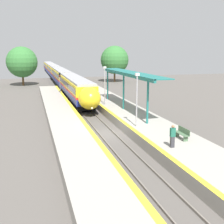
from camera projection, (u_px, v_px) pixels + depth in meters
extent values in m
plane|color=#56514C|center=(106.00, 134.00, 26.37)|extent=(120.00, 120.00, 0.00)
cube|color=slate|center=(99.00, 134.00, 26.16)|extent=(0.08, 90.00, 0.15)
cube|color=slate|center=(114.00, 132.00, 26.55)|extent=(0.08, 90.00, 0.15)
cube|color=black|center=(75.00, 97.00, 44.02)|extent=(2.43, 18.54, 0.75)
cube|color=navy|center=(75.00, 92.00, 43.85)|extent=(2.77, 20.16, 0.85)
cube|color=red|center=(75.00, 88.00, 43.73)|extent=(2.78, 20.16, 0.29)
cube|color=yellow|center=(75.00, 83.00, 43.56)|extent=(2.77, 20.16, 1.28)
cube|color=black|center=(75.00, 84.00, 43.58)|extent=(2.79, 18.54, 0.71)
cube|color=#9E9EA3|center=(75.00, 78.00, 43.40)|extent=(2.49, 20.16, 0.30)
cylinder|color=black|center=(78.00, 107.00, 36.95)|extent=(0.12, 0.91, 0.91)
cylinder|color=black|center=(89.00, 106.00, 37.34)|extent=(0.12, 0.91, 0.91)
cylinder|color=black|center=(76.00, 104.00, 39.02)|extent=(0.12, 0.91, 0.91)
cylinder|color=black|center=(86.00, 103.00, 39.40)|extent=(0.12, 0.91, 0.91)
cylinder|color=black|center=(67.00, 93.00, 48.69)|extent=(0.12, 0.91, 0.91)
cylinder|color=black|center=(75.00, 93.00, 49.08)|extent=(0.12, 0.91, 0.91)
cylinder|color=black|center=(65.00, 92.00, 50.76)|extent=(0.12, 0.91, 0.91)
cylinder|color=black|center=(73.00, 91.00, 51.14)|extent=(0.12, 0.91, 0.91)
ellipsoid|color=yellow|center=(89.00, 98.00, 33.15)|extent=(2.66, 3.40, 2.66)
ellipsoid|color=black|center=(90.00, 95.00, 32.66)|extent=(1.94, 1.98, 1.36)
sphere|color=#F9F4CC|center=(92.00, 108.00, 32.16)|extent=(0.24, 0.24, 0.24)
cube|color=black|center=(61.00, 83.00, 63.70)|extent=(2.43, 18.54, 0.75)
cube|color=navy|center=(61.00, 79.00, 63.54)|extent=(2.77, 20.16, 0.85)
cube|color=red|center=(61.00, 77.00, 63.42)|extent=(2.78, 20.16, 0.29)
cube|color=yellow|center=(61.00, 73.00, 63.25)|extent=(2.77, 20.16, 1.28)
cube|color=black|center=(61.00, 74.00, 63.26)|extent=(2.79, 18.54, 0.71)
cube|color=#9E9EA3|center=(61.00, 70.00, 63.08)|extent=(2.49, 20.16, 0.30)
cylinder|color=black|center=(61.00, 88.00, 56.64)|extent=(0.12, 0.91, 0.91)
cylinder|color=black|center=(69.00, 87.00, 57.02)|extent=(0.12, 0.91, 0.91)
cylinder|color=black|center=(60.00, 86.00, 58.70)|extent=(0.12, 0.91, 0.91)
cylinder|color=black|center=(67.00, 86.00, 59.09)|extent=(0.12, 0.91, 0.91)
cylinder|color=black|center=(56.00, 81.00, 68.38)|extent=(0.12, 0.91, 0.91)
cylinder|color=black|center=(62.00, 81.00, 68.76)|extent=(0.12, 0.91, 0.91)
cylinder|color=black|center=(55.00, 80.00, 70.44)|extent=(0.12, 0.91, 0.91)
cylinder|color=black|center=(61.00, 80.00, 70.83)|extent=(0.12, 0.91, 0.91)
cube|color=black|center=(54.00, 75.00, 83.39)|extent=(2.43, 18.54, 0.75)
cube|color=navy|center=(54.00, 73.00, 83.22)|extent=(2.77, 20.16, 0.85)
cube|color=red|center=(54.00, 71.00, 83.10)|extent=(2.78, 20.16, 0.29)
cube|color=yellow|center=(53.00, 68.00, 82.94)|extent=(2.77, 20.16, 1.28)
cube|color=black|center=(53.00, 68.00, 82.95)|extent=(2.79, 18.54, 0.71)
cube|color=#9E9EA3|center=(53.00, 65.00, 82.77)|extent=(2.49, 20.16, 0.30)
cylinder|color=black|center=(53.00, 78.00, 76.32)|extent=(0.12, 0.91, 0.91)
cylinder|color=black|center=(59.00, 78.00, 76.71)|extent=(0.12, 0.91, 0.91)
cylinder|color=black|center=(53.00, 78.00, 78.39)|extent=(0.12, 0.91, 0.91)
cylinder|color=black|center=(58.00, 77.00, 78.78)|extent=(0.12, 0.91, 0.91)
cylinder|color=black|center=(50.00, 75.00, 88.06)|extent=(0.12, 0.91, 0.91)
cylinder|color=black|center=(55.00, 75.00, 88.45)|extent=(0.12, 0.91, 0.91)
cylinder|color=black|center=(50.00, 74.00, 90.13)|extent=(0.12, 0.91, 0.91)
cylinder|color=black|center=(54.00, 74.00, 90.52)|extent=(0.12, 0.91, 0.91)
cube|color=black|center=(49.00, 71.00, 103.08)|extent=(2.43, 18.54, 0.75)
cube|color=navy|center=(49.00, 69.00, 102.91)|extent=(2.77, 20.16, 0.85)
cube|color=red|center=(49.00, 67.00, 102.79)|extent=(2.78, 20.16, 0.29)
cube|color=yellow|center=(49.00, 65.00, 102.62)|extent=(2.77, 20.16, 1.28)
cube|color=black|center=(49.00, 65.00, 102.64)|extent=(2.79, 18.54, 0.71)
cube|color=#9E9EA3|center=(49.00, 63.00, 102.46)|extent=(2.49, 20.16, 0.30)
cylinder|color=black|center=(48.00, 73.00, 96.01)|extent=(0.12, 0.91, 0.91)
cylinder|color=black|center=(53.00, 73.00, 96.40)|extent=(0.12, 0.91, 0.91)
cylinder|color=black|center=(48.00, 72.00, 98.08)|extent=(0.12, 0.91, 0.91)
cylinder|color=black|center=(52.00, 72.00, 98.46)|extent=(0.12, 0.91, 0.91)
cylinder|color=black|center=(46.00, 70.00, 107.75)|extent=(0.12, 0.91, 0.91)
cylinder|color=black|center=(50.00, 70.00, 108.14)|extent=(0.12, 0.91, 0.91)
cylinder|color=black|center=(46.00, 70.00, 109.82)|extent=(0.12, 0.91, 0.91)
cylinder|color=black|center=(50.00, 70.00, 110.20)|extent=(0.12, 0.91, 0.91)
cube|color=#9E998E|center=(146.00, 126.00, 27.35)|extent=(4.64, 64.00, 0.91)
cube|color=yellow|center=(125.00, 123.00, 26.68)|extent=(0.40, 64.00, 0.01)
cube|color=#9E998E|center=(70.00, 132.00, 25.37)|extent=(3.42, 64.00, 0.91)
cube|color=yellow|center=(87.00, 126.00, 25.68)|extent=(0.40, 64.00, 0.01)
cube|color=#4C6B4C|center=(186.00, 139.00, 21.22)|extent=(0.36, 0.06, 0.42)
cube|color=#4C6B4C|center=(177.00, 134.00, 22.43)|extent=(0.36, 0.06, 0.42)
cube|color=#4C6B4C|center=(181.00, 134.00, 21.78)|extent=(0.44, 1.72, 0.03)
cube|color=#4C6B4C|center=(184.00, 130.00, 21.78)|extent=(0.04, 1.72, 0.44)
cube|color=#333338|center=(172.00, 142.00, 19.87)|extent=(0.28, 0.20, 0.80)
cube|color=#1E604C|center=(173.00, 132.00, 19.72)|extent=(0.36, 0.22, 0.63)
sphere|color=#936B4C|center=(173.00, 126.00, 19.63)|extent=(0.22, 0.22, 0.22)
cylinder|color=#59595E|center=(60.00, 88.00, 46.07)|extent=(0.14, 0.14, 3.52)
cube|color=black|center=(60.00, 75.00, 45.62)|extent=(0.28, 0.20, 0.70)
sphere|color=black|center=(60.00, 74.00, 45.48)|extent=(0.14, 0.14, 0.14)
sphere|color=red|center=(60.00, 76.00, 45.55)|extent=(0.14, 0.14, 0.14)
cylinder|color=#9E9EA3|center=(137.00, 101.00, 25.07)|extent=(0.12, 0.12, 4.60)
cube|color=silver|center=(137.00, 74.00, 24.56)|extent=(0.36, 0.20, 0.24)
cylinder|color=#9E9EA3|center=(105.00, 87.00, 35.69)|extent=(0.12, 0.12, 4.60)
cube|color=silver|center=(105.00, 67.00, 35.18)|extent=(0.36, 0.20, 0.24)
cylinder|color=#1E6B66|center=(148.00, 102.00, 26.18)|extent=(0.20, 0.20, 4.04)
cylinder|color=#1E6B66|center=(124.00, 92.00, 32.89)|extent=(0.20, 0.20, 4.04)
cylinder|color=#1E6B66|center=(108.00, 85.00, 39.60)|extent=(0.20, 0.20, 4.04)
cube|color=#1E6B66|center=(124.00, 74.00, 32.44)|extent=(0.24, 17.28, 0.36)
cube|color=#1E6B66|center=(131.00, 73.00, 32.66)|extent=(2.00, 17.28, 0.10)
cylinder|color=brown|center=(23.00, 80.00, 63.25)|extent=(0.44, 0.44, 2.55)
sphere|color=#337033|center=(22.00, 62.00, 62.40)|extent=(6.82, 6.82, 6.82)
cylinder|color=brown|center=(115.00, 77.00, 71.10)|extent=(0.44, 0.44, 2.72)
sphere|color=#337033|center=(115.00, 60.00, 70.22)|extent=(6.99, 6.99, 6.99)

